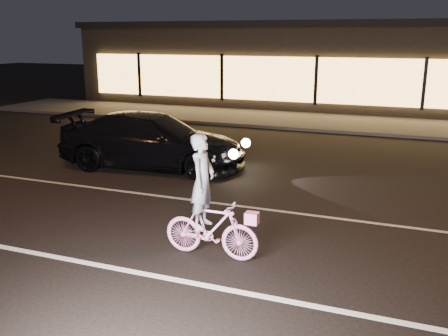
% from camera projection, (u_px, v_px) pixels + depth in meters
% --- Properties ---
extents(ground, '(90.00, 90.00, 0.00)m').
position_uv_depth(ground, '(158.00, 234.00, 9.24)').
color(ground, black).
rests_on(ground, ground).
extents(lane_stripe_near, '(60.00, 0.12, 0.01)m').
position_uv_depth(lane_stripe_near, '(112.00, 268.00, 7.88)').
color(lane_stripe_near, silver).
rests_on(lane_stripe_near, ground).
extents(lane_stripe_far, '(60.00, 0.10, 0.01)m').
position_uv_depth(lane_stripe_far, '(201.00, 201.00, 11.04)').
color(lane_stripe_far, gray).
rests_on(lane_stripe_far, ground).
extents(sidewalk, '(30.00, 4.00, 0.12)m').
position_uv_depth(sidewalk, '(306.00, 121.00, 20.94)').
color(sidewalk, '#383533').
rests_on(sidewalk, ground).
extents(storefront, '(25.40, 8.42, 4.20)m').
position_uv_depth(storefront, '(332.00, 63.00, 25.78)').
color(storefront, black).
rests_on(storefront, ground).
extents(cyclist, '(1.64, 0.56, 2.06)m').
position_uv_depth(cyclist, '(209.00, 214.00, 8.13)').
color(cyclist, '#FB32AC').
rests_on(cyclist, ground).
extents(sedan, '(5.34, 2.59, 1.50)m').
position_uv_depth(sedan, '(153.00, 141.00, 13.70)').
color(sedan, black).
rests_on(sedan, ground).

